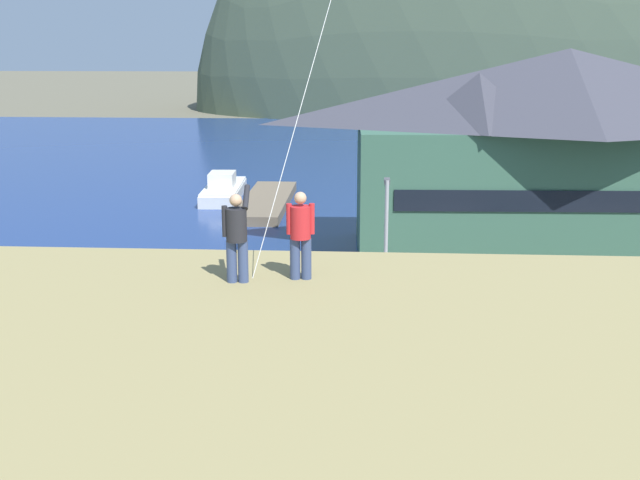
% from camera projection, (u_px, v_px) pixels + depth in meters
% --- Properties ---
extents(ground_plane, '(600.00, 600.00, 0.00)m').
position_uv_depth(ground_plane, '(270.00, 438.00, 24.04)').
color(ground_plane, '#66604C').
extents(parking_lot_pad, '(40.00, 20.00, 0.10)m').
position_uv_depth(parking_lot_pad, '(287.00, 370.00, 28.86)').
color(parking_lot_pad, gray).
rests_on(parking_lot_pad, ground).
extents(bay_water, '(360.00, 84.00, 0.03)m').
position_uv_depth(bay_water, '(340.00, 157.00, 82.07)').
color(bay_water, navy).
rests_on(bay_water, ground).
extents(far_hill_west_ridge, '(105.73, 51.58, 95.09)m').
position_uv_depth(far_hill_west_ridge, '(492.00, 110.00, 138.38)').
color(far_hill_west_ridge, '#42513D').
rests_on(far_hill_west_ridge, ground).
extents(harbor_lodge, '(24.23, 10.89, 11.48)m').
position_uv_depth(harbor_lodge, '(563.00, 148.00, 43.10)').
color(harbor_lodge, '#38604C').
rests_on(harbor_lodge, ground).
extents(storage_shed_near_lot, '(8.43, 5.81, 4.83)m').
position_uv_depth(storage_shed_near_lot, '(8.00, 309.00, 28.07)').
color(storage_shed_near_lot, '#756B5B').
rests_on(storage_shed_near_lot, ground).
extents(wharf_dock, '(3.20, 13.40, 0.70)m').
position_uv_depth(wharf_dock, '(267.00, 202.00, 57.59)').
color(wharf_dock, '#70604C').
rests_on(wharf_dock, ground).
extents(moored_boat_wharfside, '(3.07, 8.49, 2.16)m').
position_uv_depth(moored_boat_wharfside, '(223.00, 190.00, 60.33)').
color(moored_boat_wharfside, silver).
rests_on(moored_boat_wharfside, ground).
extents(parked_car_mid_row_far, '(4.24, 2.13, 1.82)m').
position_uv_depth(parked_car_mid_row_far, '(492.00, 406.00, 23.79)').
color(parked_car_mid_row_far, '#236633').
rests_on(parked_car_mid_row_far, parking_lot_pad).
extents(parked_car_mid_row_near, '(4.34, 2.34, 1.82)m').
position_uv_depth(parked_car_mid_row_near, '(307.00, 396.00, 24.45)').
color(parked_car_mid_row_near, '#9EA3A8').
rests_on(parked_car_mid_row_near, parking_lot_pad).
extents(parked_car_back_row_left, '(4.24, 2.14, 1.82)m').
position_uv_depth(parked_car_back_row_left, '(308.00, 339.00, 29.17)').
color(parked_car_back_row_left, black).
rests_on(parked_car_back_row_left, parking_lot_pad).
extents(parked_car_mid_row_center, '(4.34, 2.33, 1.82)m').
position_uv_depth(parked_car_mid_row_center, '(612.00, 329.00, 30.17)').
color(parked_car_mid_row_center, '#236633').
rests_on(parked_car_mid_row_center, parking_lot_pad).
extents(parking_light_pole, '(0.24, 0.78, 6.14)m').
position_uv_depth(parking_light_pole, '(386.00, 239.00, 33.12)').
color(parking_light_pole, '#ADADB2').
rests_on(parking_light_pole, parking_lot_pad).
extents(person_kite_flyer, '(0.51, 0.67, 1.86)m').
position_uv_depth(person_kite_flyer, '(237.00, 234.00, 14.95)').
color(person_kite_flyer, '#384770').
rests_on(person_kite_flyer, grassy_hill_foreground).
extents(person_companion, '(0.55, 0.40, 1.74)m').
position_uv_depth(person_companion, '(301.00, 233.00, 15.15)').
color(person_companion, '#384770').
rests_on(person_companion, grassy_hill_foreground).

